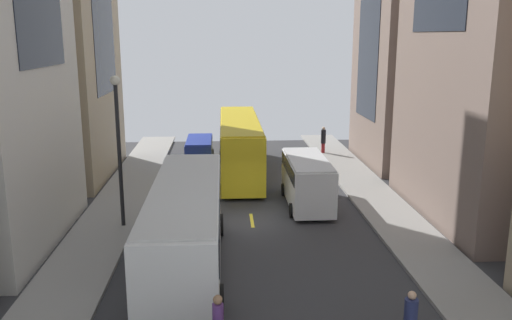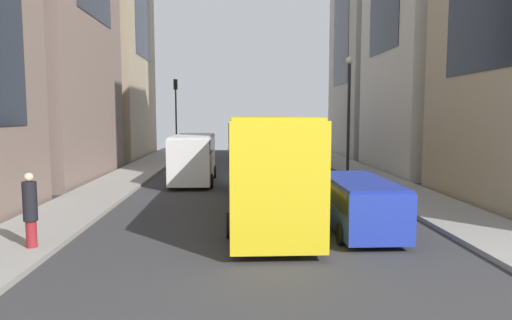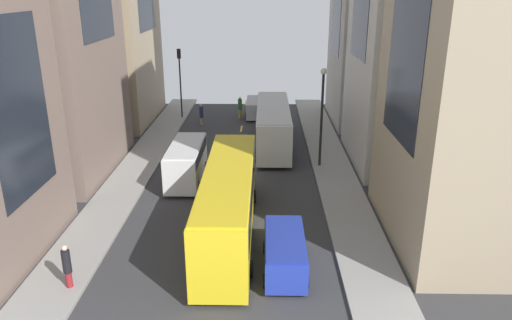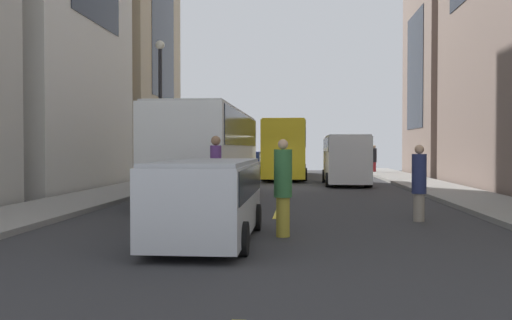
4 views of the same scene
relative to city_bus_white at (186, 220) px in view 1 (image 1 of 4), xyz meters
name	(u,v)px [view 1 (image 1 of 4)]	position (x,y,z in m)	size (l,w,h in m)	color
ground_plane	(252,221)	(2.80, 5.40, -2.01)	(40.79, 40.79, 0.00)	#333335
sidewalk_west	(107,222)	(-4.19, 5.40, -1.93)	(2.81, 44.00, 0.15)	gray
sidewalk_east	(392,216)	(9.79, 5.40, -1.93)	(2.81, 44.00, 0.15)	gray
lane_stripe_2	(252,220)	(2.80, 5.40, -2.00)	(0.16, 2.00, 0.01)	yellow
lane_stripe_3	(243,169)	(2.80, 15.90, -2.00)	(0.16, 2.00, 0.01)	yellow
lane_stripe_4	(239,139)	(2.80, 26.40, -2.00)	(0.16, 2.00, 0.01)	yellow
building_east_2	(427,59)	(15.54, 17.16, 5.27)	(8.37, 9.08, 14.55)	#7A665B
city_bus_white	(186,220)	(0.00, 0.00, 0.00)	(2.80, 11.36, 3.35)	silver
streetcar_yellow	(240,141)	(2.52, 14.83, 0.12)	(2.70, 12.86, 3.59)	yellow
delivery_van_white	(307,178)	(5.84, 7.62, -0.49)	(2.26, 5.89, 2.58)	white
car_blue_1	(199,148)	(-0.27, 18.23, -1.03)	(1.98, 4.61, 1.66)	#2338AD
pedestrian_crossing_near	(323,139)	(9.02, 20.01, -0.81)	(0.36, 0.36, 2.00)	maroon
streetlamp_near	(118,136)	(-3.29, 4.75, 2.42)	(0.44, 0.44, 6.98)	black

